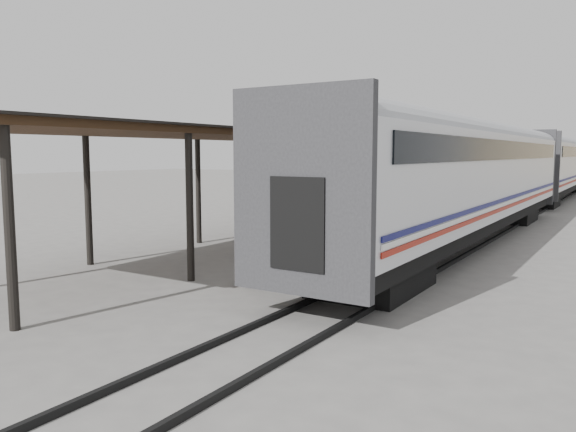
{
  "coord_description": "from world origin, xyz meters",
  "views": [
    {
      "loc": [
        8.71,
        -13.06,
        3.38
      ],
      "look_at": [
        0.64,
        -0.29,
        1.7
      ],
      "focal_mm": 35.0,
      "sensor_mm": 36.0,
      "label": 1
    }
  ],
  "objects_px": {
    "pedestrian": "(372,203)",
    "luggage_tug": "(417,202)",
    "porter": "(278,220)",
    "baggage_cart": "(284,257)"
  },
  "relations": [
    {
      "from": "pedestrian",
      "to": "luggage_tug",
      "type": "bearing_deg",
      "value": -86.91
    },
    {
      "from": "luggage_tug",
      "to": "porter",
      "type": "relative_size",
      "value": 0.85
    },
    {
      "from": "porter",
      "to": "pedestrian",
      "type": "height_order",
      "value": "porter"
    },
    {
      "from": "luggage_tug",
      "to": "porter",
      "type": "distance_m",
      "value": 19.96
    },
    {
      "from": "porter",
      "to": "pedestrian",
      "type": "relative_size",
      "value": 1.13
    },
    {
      "from": "baggage_cart",
      "to": "pedestrian",
      "type": "bearing_deg",
      "value": 113.76
    },
    {
      "from": "baggage_cart",
      "to": "porter",
      "type": "xyz_separation_m",
      "value": [
        0.25,
        -0.65,
        1.07
      ]
    },
    {
      "from": "pedestrian",
      "to": "baggage_cart",
      "type": "bearing_deg",
      "value": 124.73
    },
    {
      "from": "luggage_tug",
      "to": "pedestrian",
      "type": "distance_m",
      "value": 4.03
    },
    {
      "from": "luggage_tug",
      "to": "pedestrian",
      "type": "relative_size",
      "value": 0.96
    }
  ]
}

